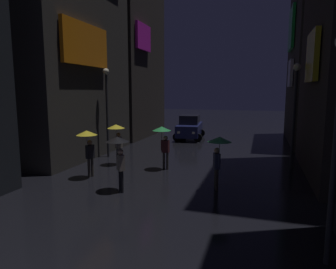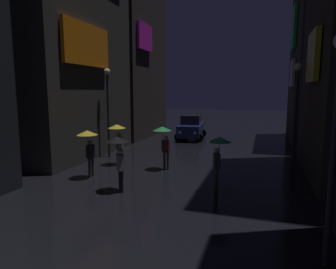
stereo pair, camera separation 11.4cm
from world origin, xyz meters
name	(u,v)px [view 2 (the right image)]	position (x,y,z in m)	size (l,w,h in m)	color
building_left_mid	(65,13)	(-7.49, 13.24, 8.23)	(4.25, 8.48, 16.45)	#33302D
building_left_far	(129,2)	(-7.49, 21.78, 11.13)	(4.25, 7.58, 22.26)	#2D2826
building_right_far	(324,55)	(7.49, 22.47, 6.40)	(4.25, 8.94, 12.79)	#33302D
pedestrian_far_right_yellow	(118,133)	(-3.62, 11.86, 1.67)	(0.90, 0.90, 2.12)	#2D2D38
pedestrian_midstreet_centre_green	(163,136)	(-1.04, 11.63, 1.67)	(0.90, 0.90, 2.12)	#38332D
pedestrian_foreground_right_green	(219,148)	(1.98, 9.21, 1.67)	(0.90, 0.90, 2.12)	#38332D
pedestrian_near_crossing_yellow	(88,140)	(-3.73, 9.30, 1.67)	(0.90, 0.90, 2.12)	#38332D
pedestrian_midstreet_left_black	(118,148)	(-1.61, 8.03, 1.67)	(0.90, 0.90, 2.12)	black
car_distant	(191,127)	(-1.98, 21.32, 0.93)	(2.53, 4.28, 1.92)	navy
streetlamp_right_far	(296,103)	(5.00, 13.68, 3.24)	(0.36, 0.36, 5.12)	#2D2D33
streetlamp_left_far	(108,102)	(-5.00, 13.40, 3.22)	(0.36, 0.36, 5.09)	#2D2D33
streetlamp_right_near	(336,123)	(5.00, 4.98, 3.16)	(0.36, 0.36, 4.98)	#2D2D33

